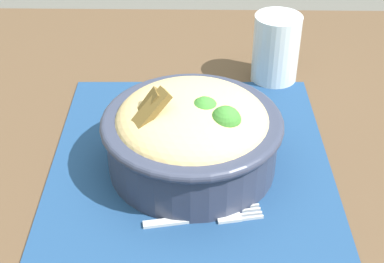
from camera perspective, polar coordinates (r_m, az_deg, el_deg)
table at (r=0.69m, az=-0.96°, el=-10.17°), size 1.03×0.89×0.73m
placemat at (r=0.66m, az=-0.13°, el=-5.31°), size 0.46×0.35×0.00m
bowl at (r=0.65m, az=0.02°, el=-0.06°), size 0.21×0.21×0.12m
fork at (r=0.61m, az=1.74°, el=-8.71°), size 0.04×0.13×0.00m
drinking_glass at (r=0.84m, az=8.51°, el=7.96°), size 0.07×0.07×0.10m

